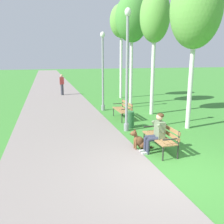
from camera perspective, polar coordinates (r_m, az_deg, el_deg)
ground_plane at (r=6.48m, az=13.87°, el=-14.12°), size 120.00×120.00×0.00m
paved_path at (r=29.13m, az=-14.35°, el=6.78°), size 4.10×60.00×0.04m
park_bench_near at (r=7.67m, az=11.83°, el=-5.55°), size 0.55×1.50×0.85m
park_bench_mid at (r=11.48m, az=2.76°, el=0.84°), size 0.55×1.50×0.85m
person_seated_on_near_bench at (r=7.50m, az=10.58°, el=-4.56°), size 0.74×0.49×1.25m
dog_brown at (r=7.78m, az=6.81°, el=-7.08°), size 0.83×0.28×0.71m
lamp_post_near at (r=9.31m, az=3.64°, el=9.90°), size 0.24×0.24×4.69m
lamp_post_mid at (r=13.17m, az=-2.22°, el=9.81°), size 0.24×0.24×4.25m
birch_tree_second at (r=10.31m, az=19.46°, el=22.04°), size 1.94×1.98×6.17m
birch_tree_third at (r=12.56m, az=10.24°, el=21.40°), size 1.46×1.48×6.14m
birch_tree_fourth at (r=15.13m, az=4.83°, el=21.35°), size 2.00×1.76×6.59m
birch_tree_fifth at (r=17.61m, az=2.27°, el=20.73°), size 1.62×1.50×6.55m
litter_bin at (r=10.08m, az=4.29°, el=-1.83°), size 0.36×0.36×0.70m
pedestrian_distant at (r=19.13m, az=-11.92°, el=6.40°), size 0.32×0.22×1.65m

